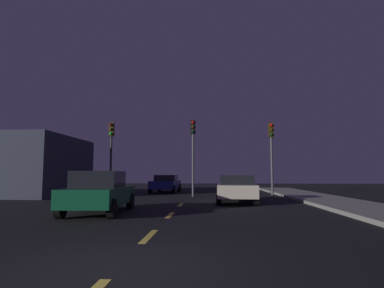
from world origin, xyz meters
name	(u,v)px	position (x,y,z in m)	size (l,w,h in m)	color
ground_plane	(172,213)	(0.00, 7.00, 0.00)	(80.00, 80.00, 0.00)	black
sidewalk_curb_right	(383,212)	(7.50, 7.00, 0.07)	(3.00, 40.00, 0.15)	gray
lane_stripe_second	(149,236)	(0.00, 2.60, 0.00)	(0.16, 1.60, 0.01)	#EACC4C
lane_stripe_third	(170,215)	(0.00, 6.40, 0.00)	(0.16, 1.60, 0.01)	#EACC4C
lane_stripe_fourth	(181,205)	(0.00, 10.20, 0.00)	(0.16, 1.60, 0.01)	#EACC4C
traffic_signal_left	(111,144)	(-5.13, 15.64, 3.40)	(0.32, 0.38, 4.84)	#2D2D30
traffic_signal_center	(193,143)	(0.29, 15.64, 3.46)	(0.32, 0.38, 4.94)	#4C4C51
traffic_signal_right	(271,145)	(5.32, 15.64, 3.32)	(0.32, 0.38, 4.72)	#4C4C51
car_stopped_ahead	(237,188)	(2.72, 11.43, 0.72)	(2.12, 4.00, 1.38)	beige
car_adjacent_lane	(100,192)	(-2.65, 6.73, 0.77)	(2.05, 4.15, 1.54)	#0F4C2D
car_oncoming_far	(166,183)	(-2.19, 20.75, 0.72)	(2.12, 4.59, 1.39)	navy
storefront_left	(34,166)	(-10.69, 16.34, 1.99)	(5.38, 7.59, 3.98)	#333847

